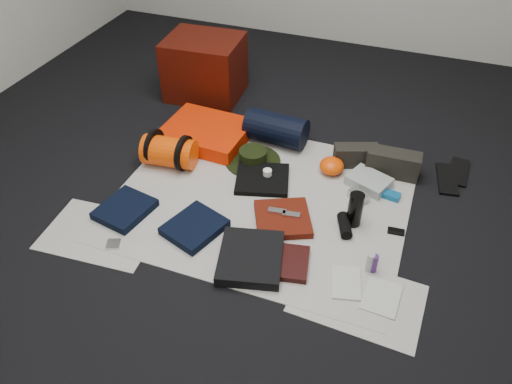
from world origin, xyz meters
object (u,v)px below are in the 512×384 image
(red_cabinet, at_px, (205,67))
(stuff_sack, at_px, (169,152))
(compact_camera, at_px, (358,196))
(paperback_book, at_px, (293,263))
(water_bottle, at_px, (355,210))
(navy_duffel, at_px, (276,129))
(sleeping_pad, at_px, (206,133))

(red_cabinet, relative_size, stuff_sack, 1.65)
(stuff_sack, bearing_deg, compact_camera, 3.86)
(red_cabinet, relative_size, paperback_book, 2.32)
(stuff_sack, height_order, water_bottle, water_bottle)
(stuff_sack, bearing_deg, paperback_book, -28.90)
(navy_duffel, bearing_deg, red_cabinet, 152.47)
(navy_duffel, height_order, water_bottle, navy_duffel)
(stuff_sack, relative_size, water_bottle, 1.58)
(red_cabinet, xyz_separation_m, navy_duffel, (0.69, -0.42, -0.11))
(water_bottle, bearing_deg, sleeping_pad, 156.89)
(compact_camera, xyz_separation_m, paperback_book, (-0.20, -0.60, -0.01))
(navy_duffel, bearing_deg, stuff_sack, -135.48)
(stuff_sack, bearing_deg, navy_duffel, 40.37)
(compact_camera, bearing_deg, water_bottle, -55.09)
(sleeping_pad, distance_m, paperback_book, 1.20)
(red_cabinet, height_order, water_bottle, red_cabinet)
(sleeping_pad, relative_size, stuff_sack, 1.67)
(navy_duffel, bearing_deg, sleeping_pad, -160.10)
(sleeping_pad, bearing_deg, stuff_sack, -105.77)
(red_cabinet, xyz_separation_m, paperback_book, (1.10, -1.39, -0.19))
(red_cabinet, xyz_separation_m, sleeping_pad, (0.25, -0.55, -0.16))
(stuff_sack, distance_m, paperback_book, 1.08)
(stuff_sack, xyz_separation_m, water_bottle, (1.16, -0.13, 0.01))
(water_bottle, height_order, paperback_book, water_bottle)
(stuff_sack, bearing_deg, sleeping_pad, 74.23)
(navy_duffel, xyz_separation_m, compact_camera, (0.61, -0.37, -0.08))
(sleeping_pad, bearing_deg, paperback_book, -44.82)
(compact_camera, bearing_deg, navy_duffel, 179.98)
(compact_camera, bearing_deg, paperback_book, -77.21)
(sleeping_pad, height_order, navy_duffel, navy_duffel)
(water_bottle, xyz_separation_m, paperback_book, (-0.21, -0.39, -0.08))
(red_cabinet, relative_size, navy_duffel, 1.33)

